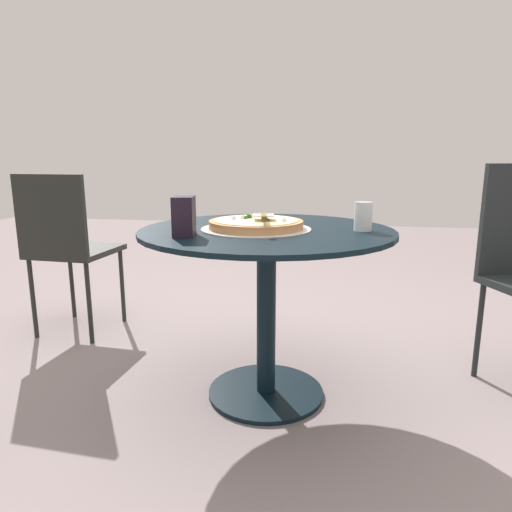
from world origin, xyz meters
The scene contains 7 objects.
ground_plane centered at (0.00, 0.00, 0.00)m, with size 10.00×10.00×0.00m, color gray.
patio_table centered at (0.00, 0.00, 0.52)m, with size 0.97×0.97×0.69m.
pizza_on_tray centered at (0.02, -0.04, 0.71)m, with size 0.42×0.42×0.05m.
pizza_server centered at (0.08, 0.00, 0.75)m, with size 0.22×0.10×0.02m.
drinking_cup centered at (-0.01, 0.36, 0.75)m, with size 0.07×0.07×0.11m, color white.
napkin_dispenser centered at (0.21, -0.26, 0.76)m, with size 0.10×0.07×0.14m, color black.
patio_chair_far centered at (-0.47, -1.15, 0.52)m, with size 0.42×0.42×0.88m.
Camera 1 is at (1.70, 0.26, 0.96)m, focal length 31.76 mm.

